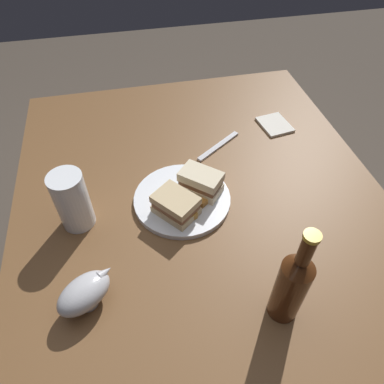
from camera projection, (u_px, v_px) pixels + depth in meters
The scene contains 13 objects.
ground_plane at pixel (198, 317), 1.52m from camera, with size 6.00×6.00×0.00m, color #4C4238.
dining_table at pixel (199, 271), 1.24m from camera, with size 1.21×1.00×0.77m, color brown.
plate at pixel (182, 200), 0.94m from camera, with size 0.26×0.26×0.01m, color white.
sandwich_half_left at pixel (176, 205), 0.88m from camera, with size 0.13×0.13×0.06m.
sandwich_half_right at pixel (200, 182), 0.93m from camera, with size 0.12×0.12×0.07m.
potato_wedge_front at pixel (191, 203), 0.92m from camera, with size 0.04×0.02×0.02m, color gold.
potato_wedge_middle at pixel (189, 212), 0.89m from camera, with size 0.05×0.02×0.02m, color #B77F33.
potato_wedge_back at pixel (206, 200), 0.92m from camera, with size 0.04×0.02×0.02m, color #AD702D.
pint_glass at pixel (73, 204), 0.85m from camera, with size 0.08×0.08×0.16m.
gravy_boat at pixel (85, 293), 0.72m from camera, with size 0.13×0.14×0.07m.
cider_bottle at pixel (292, 285), 0.67m from camera, with size 0.06×0.06×0.27m.
napkin at pixel (275, 125), 1.18m from camera, with size 0.11×0.09×0.01m, color silver.
fork at pixel (218, 146), 1.10m from camera, with size 0.18×0.02×0.01m, color silver.
Camera 1 is at (-0.62, 0.16, 1.48)m, focal length 33.10 mm.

